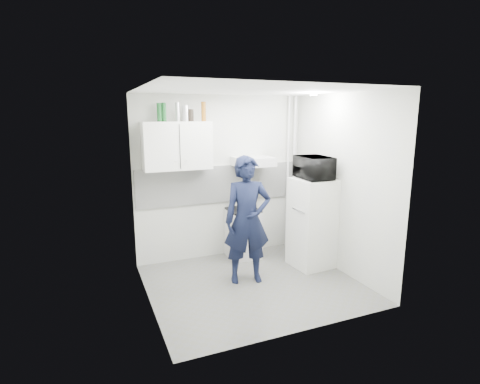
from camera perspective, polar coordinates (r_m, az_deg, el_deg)
name	(u,v)px	position (r m, az deg, el deg)	size (l,w,h in m)	color
floor	(253,284)	(5.33, 2.01, -13.83)	(2.80, 2.80, 0.00)	#5B5A51
ceiling	(255,90)	(4.82, 2.24, 15.30)	(2.80, 2.80, 0.00)	white
wall_back	(221,178)	(6.05, -2.86, 2.21)	(2.80, 2.80, 0.00)	beige
wall_left	(145,202)	(4.52, -14.22, -1.42)	(2.60, 2.60, 0.00)	beige
wall_right	(341,185)	(5.64, 15.15, 1.10)	(2.60, 2.60, 0.00)	beige
person	(247,220)	(5.13, 1.13, -4.30)	(0.64, 0.42, 1.76)	black
stove	(243,234)	(6.14, 0.48, -6.39)	(0.49, 0.49, 0.78)	silver
fridge	(312,223)	(5.81, 10.91, -4.65)	(0.57, 0.57, 1.37)	white
stove_top	(243,210)	(6.03, 0.49, -2.73)	(0.47, 0.47, 0.03)	black
saucepan	(242,207)	(5.97, 0.34, -2.25)	(0.17, 0.17, 0.10)	silver
microwave	(314,168)	(5.63, 11.24, 3.66)	(0.41, 0.60, 0.33)	black
bottle_b	(159,112)	(5.53, -12.20, 11.79)	(0.07, 0.07, 0.26)	#144C1E
bottle_c	(164,112)	(5.55, -11.51, 11.84)	(0.06, 0.06, 0.26)	#144C1E
bottle_d	(178,112)	(5.59, -9.48, 11.92)	(0.06, 0.06, 0.27)	silver
canister_a	(185,113)	(5.62, -8.33, 11.76)	(0.09, 0.09, 0.23)	silver
canister_b	(190,115)	(5.64, -7.56, 11.51)	(0.09, 0.09, 0.18)	black
bottle_e	(204,112)	(5.69, -5.57, 12.10)	(0.07, 0.07, 0.28)	brown
upper_cabinet	(177,146)	(5.60, -9.58, 6.97)	(1.00, 0.35, 0.70)	white
range_hood	(253,161)	(5.95, 2.03, 4.68)	(0.60, 0.50, 0.14)	silver
backsplash	(222,184)	(6.05, -2.80, 1.25)	(2.74, 0.03, 0.60)	white
pipe_a	(294,173)	(6.53, 8.18, 2.81)	(0.05, 0.05, 2.60)	silver
pipe_b	(288,174)	(6.47, 7.27, 2.75)	(0.04, 0.04, 2.60)	silver
ceiling_spot_fixture	(314,95)	(5.48, 11.15, 14.35)	(0.10, 0.10, 0.02)	white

